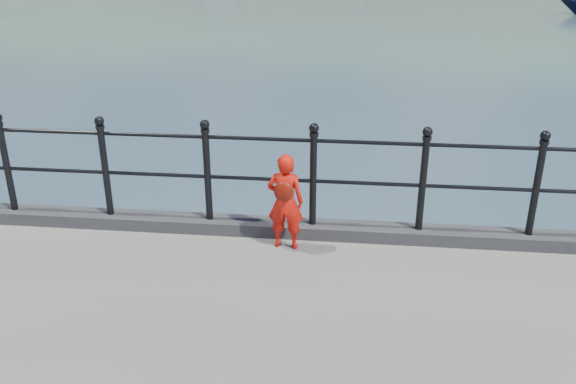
# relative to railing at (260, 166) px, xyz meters

# --- Properties ---
(ground) EXTENTS (600.00, 600.00, 0.00)m
(ground) POSITION_rel_railing_xyz_m (-0.00, 0.15, -1.82)
(ground) COLOR #2D4251
(ground) RESTS_ON ground
(kerb) EXTENTS (60.00, 0.30, 0.15)m
(kerb) POSITION_rel_railing_xyz_m (-0.00, -0.00, -0.75)
(kerb) COLOR #28282B
(kerb) RESTS_ON quay
(railing) EXTENTS (18.11, 0.11, 1.20)m
(railing) POSITION_rel_railing_xyz_m (0.00, 0.00, 0.00)
(railing) COLOR black
(railing) RESTS_ON kerb
(far_shore) EXTENTS (830.00, 200.00, 156.00)m
(far_shore) POSITION_rel_railing_xyz_m (38.34, 239.56, -24.39)
(far_shore) COLOR #333A21
(far_shore) RESTS_ON ground
(child) EXTENTS (0.41, 0.33, 1.09)m
(child) POSITION_rel_railing_xyz_m (0.32, -0.31, -0.27)
(child) COLOR red
(child) RESTS_ON quay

